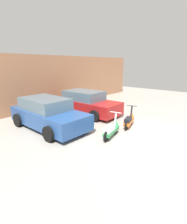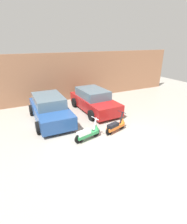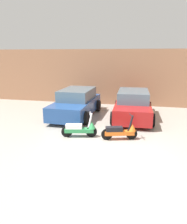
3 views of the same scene
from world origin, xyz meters
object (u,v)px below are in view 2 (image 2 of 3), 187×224
car_rear_center (94,101)px  car_rear_left (50,109)px  scooter_front_right (117,125)px  scooter_front_left (89,133)px

car_rear_center → car_rear_left: bearing=-87.1°
scooter_front_right → car_rear_center: car_rear_center is taller
scooter_front_left → scooter_front_right: 1.62m
car_rear_left → car_rear_center: bearing=95.9°
scooter_front_right → car_rear_left: bearing=116.4°
scooter_front_right → car_rear_center: size_ratio=0.33×
scooter_front_left → car_rear_left: (-1.09, 3.02, 0.34)m
scooter_front_left → car_rear_left: size_ratio=0.33×
scooter_front_left → car_rear_left: 3.23m
car_rear_left → scooter_front_left: bearing=20.9°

